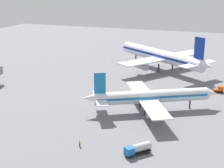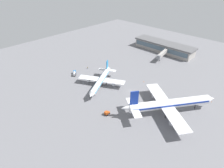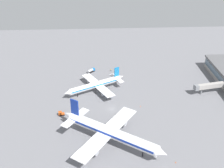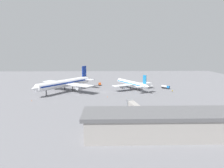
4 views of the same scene
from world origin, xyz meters
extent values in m
plane|color=slate|center=(0.00, 0.00, 0.00)|extent=(288.00, 288.00, 0.00)
cylinder|color=white|center=(-28.53, 1.67, 6.18)|extent=(31.34, 41.10, 5.15)
cone|color=white|center=(-43.00, -18.65, 6.18)|extent=(6.97, 7.03, 4.89)
cone|color=white|center=(-14.07, 21.98, 6.95)|extent=(7.09, 7.63, 4.12)
cube|color=navy|center=(-28.53, 1.67, 6.56)|extent=(30.34, 39.63, 0.93)
cube|color=white|center=(-27.18, 3.57, 5.66)|extent=(40.55, 31.89, 0.46)
cylinder|color=#A5A8AD|center=(-17.04, -3.65, 3.86)|extent=(5.83, 6.60, 2.83)
cylinder|color=#A5A8AD|center=(-37.32, 10.80, 3.86)|extent=(5.83, 6.60, 2.83)
cube|color=white|center=(-16.32, 18.82, 6.69)|extent=(16.91, 13.73, 0.37)
cube|color=navy|center=(-16.32, 18.82, 12.87)|extent=(3.06, 3.98, 8.24)
cylinder|color=black|center=(-38.04, -11.67, 1.80)|extent=(0.62, 0.62, 3.60)
cylinder|color=black|center=(-23.01, 2.33, 1.80)|extent=(0.62, 0.62, 3.60)
cylinder|color=black|center=(-29.72, 7.11, 1.80)|extent=(0.62, 0.62, 3.60)
cylinder|color=white|center=(20.06, 8.91, 4.56)|extent=(19.62, 32.24, 3.80)
cone|color=white|center=(11.38, 25.14, 4.56)|extent=(4.97, 5.05, 3.61)
cone|color=white|center=(28.73, -7.32, 5.13)|extent=(4.92, 5.62, 3.04)
cube|color=#1972B2|center=(20.06, 8.91, 4.84)|extent=(19.04, 31.06, 0.68)
cube|color=white|center=(20.87, 7.39, 4.18)|extent=(31.53, 20.33, 0.34)
cylinder|color=#A5A8AD|center=(12.77, 3.06, 2.85)|extent=(3.96, 4.94, 2.09)
cylinder|color=#A5A8AD|center=(28.97, 11.72, 2.85)|extent=(3.96, 4.94, 2.09)
cube|color=white|center=(27.38, -4.79, 4.94)|extent=(13.03, 8.91, 0.27)
cube|color=#1972B2|center=(27.38, -4.79, 9.49)|extent=(1.92, 3.12, 6.08)
cylinder|color=black|center=(14.36, 19.57, 1.33)|extent=(0.46, 0.46, 2.66)
cylinder|color=black|center=(18.68, 5.04, 1.33)|extent=(0.46, 0.46, 2.66)
cylinder|color=black|center=(24.04, 7.91, 1.33)|extent=(0.46, 0.46, 2.66)
cube|color=black|center=(46.72, 11.70, 0.55)|extent=(5.92, 5.67, 0.30)
cube|color=#1966B2|center=(48.37, 10.18, 1.50)|extent=(2.61, 2.62, 1.60)
cube|color=#3F596B|center=(48.96, 9.63, 1.82)|extent=(1.14, 1.23, 0.90)
cylinder|color=#B7B7BC|center=(46.05, 12.31, 1.60)|extent=(4.53, 4.38, 1.80)
cylinder|color=black|center=(48.98, 10.90, 0.40)|extent=(0.79, 0.76, 0.80)
cylinder|color=black|center=(47.69, 9.51, 0.40)|extent=(0.79, 0.76, 0.80)
cylinder|color=black|center=(45.74, 13.90, 0.40)|extent=(0.79, 0.76, 0.80)
cylinder|color=black|center=(44.45, 12.50, 0.40)|extent=(0.79, 0.76, 0.80)
cube|color=black|center=(-4.37, 27.25, 0.55)|extent=(2.33, 3.43, 0.30)
cube|color=#BF4C19|center=(-4.47, 27.95, 1.50)|extent=(2.13, 2.05, 1.60)
cube|color=#3F596B|center=(-4.58, 28.75, 1.82)|extent=(1.59, 0.30, 0.90)
cube|color=#BF4C19|center=(-4.24, 26.36, 0.95)|extent=(2.08, 1.65, 0.50)
cylinder|color=black|center=(-5.46, 28.23, 0.40)|extent=(0.41, 0.83, 0.80)
cylinder|color=black|center=(-3.58, 28.50, 0.40)|extent=(0.41, 0.83, 0.80)
cylinder|color=black|center=(-5.15, 26.01, 0.40)|extent=(0.41, 0.83, 0.80)
cylinder|color=black|center=(-3.27, 26.28, 0.40)|extent=(0.41, 0.83, 0.80)
cylinder|color=#1E2338|center=(47.65, -2.20, 0.42)|extent=(0.32, 0.32, 0.85)
cylinder|color=yellow|center=(47.65, -2.20, 1.15)|extent=(0.38, 0.38, 0.60)
sphere|color=tan|center=(47.65, -2.20, 1.56)|extent=(0.22, 0.22, 0.22)
cylinder|color=yellow|center=(47.41, -2.20, 1.15)|extent=(0.10, 0.10, 0.54)
cylinder|color=yellow|center=(47.89, -2.20, 1.15)|extent=(0.10, 0.10, 0.54)
cone|color=#EA590C|center=(-42.78, -25.39, 0.30)|extent=(0.44, 0.44, 0.60)
cone|color=#EA590C|center=(1.75, -16.45, 0.30)|extent=(0.44, 0.44, 0.60)
camera|label=1|loc=(112.01, 28.11, 37.86)|focal=53.44mm
camera|label=2|loc=(-65.45, 87.02, 72.31)|focal=31.33mm
camera|label=3|loc=(-131.77, 7.27, 89.19)|focal=45.53mm
camera|label=4|loc=(1.25, -148.11, 30.12)|focal=34.08mm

